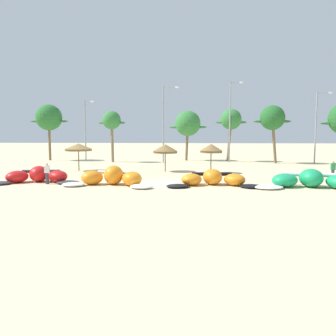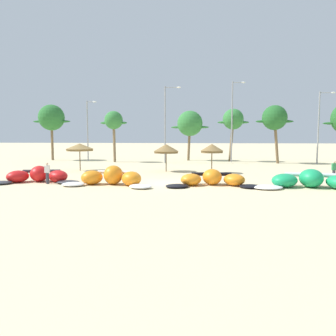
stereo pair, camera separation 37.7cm
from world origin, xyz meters
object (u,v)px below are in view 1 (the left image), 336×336
at_px(palm_left, 112,121).
at_px(lamppost_east, 317,124).
at_px(kite_center, 312,181).
at_px(kite_left_of_center, 213,179).
at_px(person_near_kites, 333,170).
at_px(lamppost_west_center, 165,120).
at_px(palm_left_of_gap, 188,124).
at_px(beach_umbrella_middle, 165,149).
at_px(lamppost_west, 86,128).
at_px(beach_umbrella_near_van, 78,147).
at_px(palm_center_right, 272,118).
at_px(lamppost_east_center, 231,118).
at_px(beach_umbrella_near_palms, 211,148).
at_px(person_by_umbrellas, 47,173).
at_px(kite_left, 112,178).
at_px(palm_center_left, 231,120).
at_px(palm_leftmost, 49,118).
at_px(kite_far_left, 38,176).

relative_size(palm_left, lamppost_east, 0.76).
height_order(kite_center, lamppost_east, lamppost_east).
relative_size(kite_left_of_center, person_near_kites, 4.47).
bearing_deg(palm_left, lamppost_west_center, -6.67).
bearing_deg(palm_left_of_gap, beach_umbrella_middle, -97.21).
bearing_deg(lamppost_west, beach_umbrella_near_van, -75.47).
bearing_deg(beach_umbrella_middle, palm_center_right, 40.68).
distance_m(kite_left_of_center, lamppost_east_center, 22.90).
xyz_separation_m(beach_umbrella_near_palms, person_by_umbrellas, (-12.70, -8.53, -1.59)).
bearing_deg(beach_umbrella_near_van, kite_left_of_center, -34.63).
relative_size(lamppost_west, lamppost_west_center, 0.84).
distance_m(palm_left_of_gap, lamppost_west_center, 5.61).
bearing_deg(palm_left_of_gap, kite_left, -101.32).
bearing_deg(palm_center_left, person_near_kites, -72.21).
distance_m(kite_center, person_by_umbrellas, 19.34).
bearing_deg(beach_umbrella_near_palms, palm_left, 135.86).
xyz_separation_m(palm_leftmost, lamppost_west_center, (17.28, -3.50, -0.59)).
xyz_separation_m(palm_left_of_gap, lamppost_east, (16.76, -4.22, -0.16)).
xyz_separation_m(beach_umbrella_near_palms, palm_center_left, (3.43, 15.17, 3.39)).
bearing_deg(palm_left_of_gap, person_near_kites, -59.39).
bearing_deg(beach_umbrella_middle, lamppost_west_center, 95.55).
height_order(kite_far_left, palm_left_of_gap, palm_left_of_gap).
bearing_deg(lamppost_east, kite_far_left, -144.55).
xyz_separation_m(palm_left_of_gap, palm_center_right, (11.10, -4.14, 0.54)).
distance_m(palm_left, lamppost_east, 27.04).
bearing_deg(beach_umbrella_middle, palm_leftmost, 142.40).
bearing_deg(lamppost_east, kite_center, -109.57).
xyz_separation_m(beach_umbrella_near_palms, palm_left_of_gap, (-2.63, 16.42, 2.92)).
relative_size(beach_umbrella_middle, person_by_umbrellas, 1.72).
xyz_separation_m(palm_leftmost, palm_left_of_gap, (20.25, 1.25, -0.87)).
height_order(palm_left, lamppost_west_center, lamppost_west_center).
xyz_separation_m(beach_umbrella_middle, palm_center_left, (8.01, 14.10, 3.48)).
relative_size(kite_left_of_center, lamppost_east, 0.79).
distance_m(person_by_umbrellas, lamppost_east_center, 27.85).
bearing_deg(person_by_umbrellas, beach_umbrella_middle, 49.76).
height_order(palm_left, palm_center_left, palm_center_left).
distance_m(kite_left_of_center, beach_umbrella_near_palms, 8.47).
bearing_deg(palm_leftmost, beach_umbrella_middle, -37.60).
distance_m(beach_umbrella_near_van, person_by_umbrellas, 9.69).
relative_size(palm_center_left, palm_center_right, 0.97).
relative_size(beach_umbrella_middle, palm_center_left, 0.38).
bearing_deg(palm_left, kite_left, -76.16).
bearing_deg(palm_leftmost, palm_left_of_gap, 3.54).
distance_m(person_near_kites, palm_leftmost, 38.48).
distance_m(kite_far_left, beach_umbrella_near_van, 8.93).
bearing_deg(palm_left_of_gap, kite_left_of_center, -84.41).
distance_m(person_by_umbrellas, palm_center_left, 29.10).
distance_m(beach_umbrella_near_van, palm_left_of_gap, 19.14).
bearing_deg(beach_umbrella_near_van, beach_umbrella_middle, 0.53).
height_order(kite_left_of_center, beach_umbrella_near_van, beach_umbrella_near_van).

